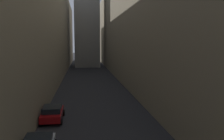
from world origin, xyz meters
TOP-DOWN VIEW (x-y plane):
  - ground_plane at (0.00, 48.00)m, footprint 264.00×264.00m
  - building_block_left at (-10.74, 50.00)m, footprint 10.48×108.00m
  - building_block_right at (11.71, 50.00)m, footprint 12.42×108.00m
  - parked_car_left_far at (-4.40, 25.49)m, footprint 2.06×3.99m

SIDE VIEW (x-z plane):
  - ground_plane at x=0.00m, z-range 0.00..0.00m
  - parked_car_left_far at x=-4.40m, z-range 0.04..1.47m
  - building_block_left at x=-10.74m, z-range 0.00..20.53m
  - building_block_right at x=11.71m, z-range 0.00..22.42m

